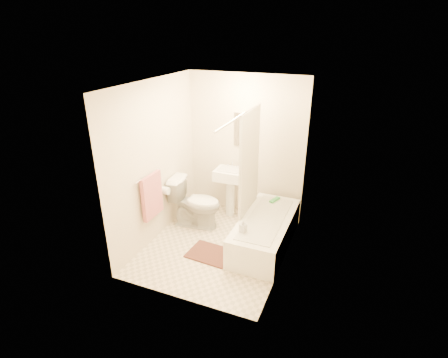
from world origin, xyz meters
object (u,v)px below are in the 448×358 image
at_px(bathtub, 265,232).
at_px(bath_mat, 210,254).
at_px(toilet, 196,203).
at_px(soap_bottle, 243,227).
at_px(sink, 230,191).

bearing_deg(bathtub, bath_mat, -140.65).
height_order(toilet, bathtub, toilet).
bearing_deg(soap_bottle, toilet, 149.31).
height_order(toilet, sink, sink).
height_order(sink, soap_bottle, sink).
bearing_deg(toilet, soap_bottle, -126.12).
bearing_deg(bath_mat, soap_bottle, 7.24).
distance_m(toilet, bath_mat, 0.96).
relative_size(toilet, sink, 0.88).
bearing_deg(soap_bottle, bathtub, 68.84).
relative_size(bathtub, soap_bottle, 8.75).
xyz_separation_m(toilet, bathtub, (1.22, -0.13, -0.18)).
distance_m(bath_mat, soap_bottle, 0.72).
bearing_deg(soap_bottle, bath_mat, -172.76).
height_order(sink, bathtub, sink).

